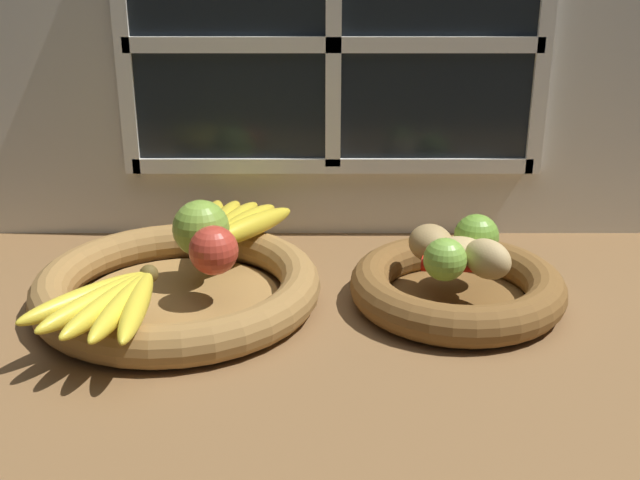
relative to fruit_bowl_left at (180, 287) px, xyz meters
The scene contains 14 objects.
ground_plane 21.63cm from the fruit_bowl_left, ahead, with size 140.00×90.00×3.00cm, color brown.
back_wall 43.39cm from the fruit_bowl_left, 52.95° to the left, with size 140.00×4.60×55.00cm.
fruit_bowl_left is the anchor object (origin of this frame).
fruit_bowl_right 37.54cm from the fruit_bowl_left, ahead, with size 28.82×28.82×5.32cm.
apple_red_right 8.33cm from the fruit_bowl_left, 19.25° to the right, with size 6.48×6.48×6.48cm, color #B73828.
apple_green_back 8.67cm from the fruit_bowl_left, 57.94° to the left, with size 7.82×7.82×7.82cm, color #7AA338.
banana_bunch_front 14.72cm from the fruit_bowl_left, 112.28° to the right, with size 15.14×19.42×2.68cm.
banana_bunch_back 14.46cm from the fruit_bowl_left, 64.01° to the left, with size 14.27×19.72×3.14cm.
potato_small 41.07cm from the fruit_bowl_left, ahead, with size 6.85×4.49×5.18cm, color tan.
potato_large 37.87cm from the fruit_bowl_left, ahead, with size 7.62×5.10×4.34cm, color tan.
potato_oblong 34.62cm from the fruit_bowl_left, ahead, with size 6.59×5.80×5.02cm, color #A38451.
lime_near 35.71cm from the fruit_bowl_left, ahead, with size 5.58×5.58×5.58cm, color #7AAD3D.
lime_far 41.01cm from the fruit_bowl_left, ahead, with size 6.13×6.13×6.13cm, color #6B9E33.
chili_pepper 37.83cm from the fruit_bowl_left, ahead, with size 2.17×2.17×10.41cm, color red.
Camera 1 is at (-2.04, -94.25, 47.13)cm, focal length 44.22 mm.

